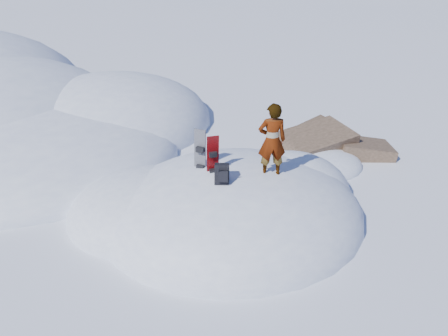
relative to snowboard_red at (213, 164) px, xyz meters
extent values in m
plane|color=white|center=(0.54, -0.02, -1.66)|extent=(120.00, 120.00, 0.00)
ellipsoid|color=white|center=(0.54, -0.02, -1.66)|extent=(7.00, 6.00, 3.00)
ellipsoid|color=white|center=(-1.66, 0.58, -1.66)|extent=(4.40, 4.00, 2.20)
ellipsoid|color=white|center=(2.34, 0.78, -1.66)|extent=(3.60, 3.20, 2.50)
ellipsoid|color=white|center=(-5.46, 4.98, -1.66)|extent=(10.00, 9.00, 2.80)
ellipsoid|color=white|center=(-2.96, 7.48, -1.66)|extent=(8.00, 8.00, 3.60)
ellipsoid|color=white|center=(-4.96, 3.98, -1.66)|extent=(6.00, 5.00, 1.80)
cube|color=brown|center=(4.14, 3.38, -1.56)|extent=(2.82, 2.41, 1.62)
cube|color=brown|center=(5.74, 2.98, -1.76)|extent=(2.16, 1.80, 1.33)
cube|color=brown|center=(4.74, 4.58, -1.66)|extent=(2.08, 2.01, 1.10)
ellipsoid|color=white|center=(3.74, 2.38, -1.66)|extent=(3.20, 2.40, 1.00)
cube|color=#AB090D|center=(0.00, 0.02, -0.02)|extent=(0.31, 0.18, 1.61)
cube|color=black|center=(0.00, -0.05, 0.30)|extent=(0.20, 0.13, 0.14)
cube|color=black|center=(0.00, -0.05, -0.18)|extent=(0.20, 0.13, 0.14)
cube|color=black|center=(-0.27, 0.37, -0.05)|extent=(0.34, 0.28, 1.68)
cube|color=black|center=(-0.27, 0.30, 0.29)|extent=(0.23, 0.21, 0.14)
cube|color=black|center=(-0.27, 0.30, -0.22)|extent=(0.23, 0.21, 0.14)
cube|color=black|center=(0.13, -0.53, 0.00)|extent=(0.41, 0.41, 0.53)
cube|color=black|center=(0.13, -0.68, 0.02)|extent=(0.27, 0.21, 0.29)
cylinder|color=black|center=(0.03, -0.66, 0.13)|extent=(0.04, 0.20, 0.36)
cylinder|color=black|center=(0.24, -0.66, 0.13)|extent=(0.04, 0.20, 0.36)
cube|color=black|center=(-1.60, -1.24, -1.56)|extent=(0.74, 0.56, 0.19)
cube|color=black|center=(-1.28, -1.03, -1.47)|extent=(0.46, 0.41, 0.13)
imported|color=slate|center=(1.41, -0.27, 0.65)|extent=(0.73, 0.51, 1.90)
camera|label=1|loc=(-1.47, -9.51, 5.06)|focal=35.00mm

